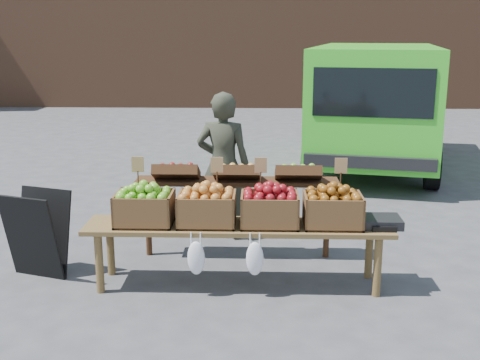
# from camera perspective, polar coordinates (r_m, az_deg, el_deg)

# --- Properties ---
(ground) EXTENTS (80.00, 80.00, 0.00)m
(ground) POSITION_cam_1_polar(r_m,az_deg,el_deg) (5.26, -2.81, -11.15)
(ground) COLOR #454547
(delivery_van) EXTENTS (2.88, 4.76, 1.99)m
(delivery_van) POSITION_cam_1_polar(r_m,az_deg,el_deg) (10.29, 12.60, 6.76)
(delivery_van) COLOR green
(delivery_van) RESTS_ON ground
(vendor) EXTENTS (0.63, 0.46, 1.61)m
(vendor) POSITION_cam_1_polar(r_m,az_deg,el_deg) (6.53, -1.59, 1.36)
(vendor) COLOR #2F3225
(vendor) RESTS_ON ground
(chalkboard_sign) EXTENTS (0.61, 0.45, 0.82)m
(chalkboard_sign) POSITION_cam_1_polar(r_m,az_deg,el_deg) (5.86, -18.65, -4.87)
(chalkboard_sign) COLOR black
(chalkboard_sign) RESTS_ON ground
(back_table) EXTENTS (2.10, 0.44, 1.04)m
(back_table) POSITION_cam_1_polar(r_m,az_deg,el_deg) (6.01, -0.28, -2.54)
(back_table) COLOR #392111
(back_table) RESTS_ON ground
(display_bench) EXTENTS (2.70, 0.56, 0.57)m
(display_bench) POSITION_cam_1_polar(r_m,az_deg,el_deg) (5.41, -0.17, -7.11)
(display_bench) COLOR brown
(display_bench) RESTS_ON ground
(crate_golden_apples) EXTENTS (0.50, 0.40, 0.28)m
(crate_golden_apples) POSITION_cam_1_polar(r_m,az_deg,el_deg) (5.36, -9.03, -2.68)
(crate_golden_apples) COLOR #47A121
(crate_golden_apples) RESTS_ON display_bench
(crate_russet_pears) EXTENTS (0.50, 0.40, 0.28)m
(crate_russet_pears) POSITION_cam_1_polar(r_m,az_deg,el_deg) (5.28, -3.16, -2.76)
(crate_russet_pears) COLOR #A78D23
(crate_russet_pears) RESTS_ON display_bench
(crate_red_apples) EXTENTS (0.50, 0.40, 0.28)m
(crate_red_apples) POSITION_cam_1_polar(r_m,az_deg,el_deg) (5.27, 2.82, -2.82)
(crate_red_apples) COLOR maroon
(crate_red_apples) RESTS_ON display_bench
(crate_green_apples) EXTENTS (0.50, 0.40, 0.28)m
(crate_green_apples) POSITION_cam_1_polar(r_m,az_deg,el_deg) (5.30, 8.78, -2.84)
(crate_green_apples) COLOR #865211
(crate_green_apples) RESTS_ON display_bench
(weighing_scale) EXTENTS (0.34, 0.30, 0.08)m
(weighing_scale) POSITION_cam_1_polar(r_m,az_deg,el_deg) (5.40, 13.23, -3.86)
(weighing_scale) COLOR black
(weighing_scale) RESTS_ON display_bench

